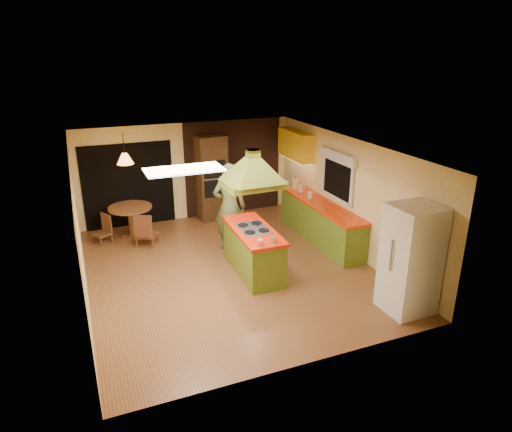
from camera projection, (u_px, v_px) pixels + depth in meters
name	position (u px, v px, depth m)	size (l,w,h in m)	color
ground	(229.00, 268.00, 9.35)	(6.50, 6.50, 0.00)	brown
room_walls	(228.00, 211.00, 8.92)	(5.50, 6.50, 6.50)	#FFF0B6
ceiling_plane	(227.00, 148.00, 8.48)	(6.50, 6.50, 0.00)	silver
brick_panel	(233.00, 167.00, 12.16)	(2.64, 0.03, 2.50)	#381E14
nook_opening	(129.00, 186.00, 11.26)	(2.20, 0.03, 2.10)	black
right_counter	(320.00, 222.00, 10.58)	(0.62, 3.05, 0.92)	olive
upper_cabinets	(296.00, 145.00, 11.49)	(0.34, 1.40, 0.70)	yellow
window_right	(338.00, 168.00, 10.03)	(0.12, 1.35, 1.06)	black
fluor_panel	(184.00, 170.00, 7.06)	(1.20, 0.60, 0.03)	white
kitchen_island	(253.00, 250.00, 9.07)	(0.80, 1.88, 0.95)	#5E741D
range_hood	(253.00, 163.00, 8.45)	(1.14, 0.84, 0.80)	olive
man	(229.00, 207.00, 9.98)	(0.71, 0.47, 1.96)	brown
refrigerator	(411.00, 259.00, 7.59)	(0.78, 0.74, 1.89)	white
wall_oven	(212.00, 178.00, 11.72)	(0.76, 0.64, 2.20)	#4A2F17
dining_table	(131.00, 216.00, 10.76)	(1.01, 1.01, 0.75)	brown
chair_left	(101.00, 229.00, 10.49)	(0.36, 0.36, 0.66)	brown
chair_near	(147.00, 229.00, 10.33)	(0.44, 0.44, 0.80)	brown
pendant_lamp	(125.00, 159.00, 10.28)	(0.37, 0.37, 0.24)	#FF9E3F
canister_large	(295.00, 184.00, 11.43)	(0.16, 0.16, 0.24)	#F6E8C6
canister_medium	(301.00, 188.00, 11.15)	(0.15, 0.15, 0.20)	beige
canister_small	(311.00, 194.00, 10.73)	(0.13, 0.13, 0.17)	#FFE8CD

